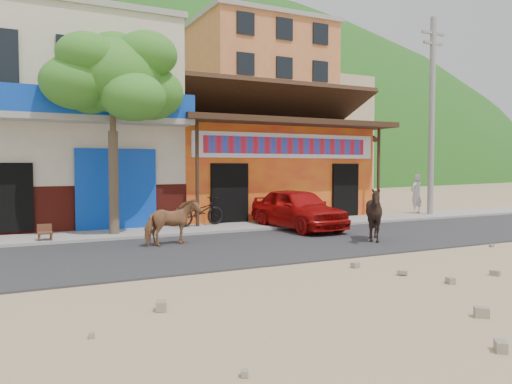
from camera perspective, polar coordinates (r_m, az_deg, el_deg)
ground at (r=11.91m, az=12.48°, el=-7.27°), size 120.00×120.00×0.00m
road at (r=13.90m, az=5.93°, el=-5.65°), size 60.00×5.00×0.04m
sidewalk at (r=16.92m, az=-0.48°, el=-3.95°), size 60.00×2.00×0.12m
dance_club at (r=21.27m, az=-0.41°, el=2.17°), size 8.00×6.00×3.60m
cafe_building at (r=19.22m, az=-21.05°, el=6.95°), size 7.00×6.00×7.00m
apartment_front at (r=37.13m, az=-0.30°, el=9.02°), size 9.00×9.00×12.00m
apartment_rear at (r=46.70m, az=6.38°, el=6.53°), size 8.00×8.00×10.00m
hillside at (r=80.03m, az=-21.50°, el=9.89°), size 100.00×40.00×24.00m
tree at (r=15.17m, az=-16.03°, el=6.71°), size 3.00×3.00×6.00m
utility_pole at (r=21.80m, az=19.44°, el=8.13°), size 0.24×0.24×8.00m
cow_tan at (r=13.18m, az=-9.57°, el=-3.42°), size 1.54×0.96×1.21m
cow_dark at (r=14.03m, az=13.40°, el=-2.50°), size 1.56×1.44×1.49m
red_car at (r=16.33m, az=4.78°, el=-1.91°), size 1.79×4.03×1.35m
scooter at (r=16.66m, az=-6.42°, el=-2.24°), size 1.89×0.99×0.95m
pedestrian at (r=22.00m, az=17.85°, el=-0.17°), size 0.66×0.49×1.65m
cafe_chair_right at (r=14.49m, az=-22.98°, el=-3.54°), size 0.38×0.38×0.80m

